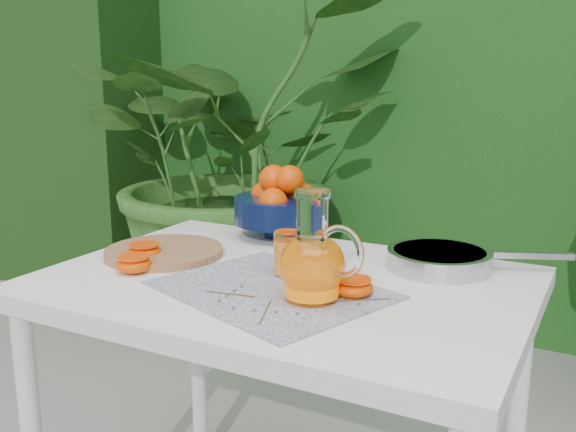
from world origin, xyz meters
The scene contains 11 objects.
hedge_backdrop centered at (0.06, 2.06, 1.19)m, with size 8.00×1.65×2.50m.
potted_plant_left centered at (-0.89, 1.21, 0.79)m, with size 1.59×1.59×1.59m, color #25501B.
white_table centered at (0.04, -0.07, 0.67)m, with size 1.00×0.70×0.75m.
placemat centered at (0.05, -0.15, 0.75)m, with size 0.43×0.33×0.00m, color #0C1648.
cutting_board centered at (-0.29, -0.05, 0.76)m, with size 0.28×0.28×0.02m, color #9C6646.
fruit_bowl centered at (-0.14, 0.25, 0.84)m, with size 0.28×0.28×0.19m.
juice_pitcher centered at (0.15, -0.16, 0.83)m, with size 0.19×0.15×0.21m.
juice_tumbler centered at (0.04, -0.05, 0.80)m, with size 0.07×0.07×0.09m.
saute_pan centered at (0.31, 0.15, 0.77)m, with size 0.42×0.30×0.04m.
orange_halves centered at (-0.12, -0.13, 0.77)m, with size 0.62×0.18×0.04m.
thyme_sprigs centered at (0.12, -0.20, 0.76)m, with size 0.33×0.25×0.01m.
Camera 1 is at (0.65, -1.20, 1.17)m, focal length 40.00 mm.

